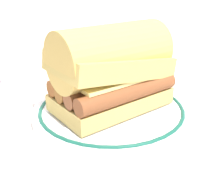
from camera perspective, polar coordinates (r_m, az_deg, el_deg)
name	(u,v)px	position (r m, az deg, el deg)	size (l,w,h in m)	color
ground_plane	(103,115)	(0.45, -1.89, -5.33)	(1.50, 1.50, 0.00)	white
plate	(112,111)	(0.45, 0.00, -4.42)	(0.25, 0.25, 0.01)	white
sausage_sandwich	(112,69)	(0.42, 0.00, 4.27)	(0.21, 0.17, 0.13)	tan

